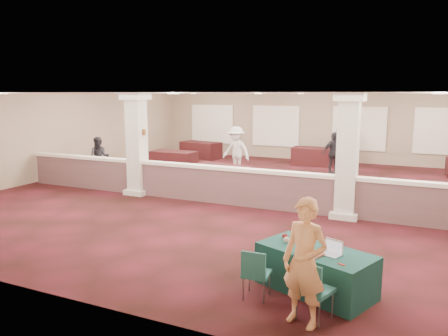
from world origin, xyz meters
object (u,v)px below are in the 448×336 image
at_px(far_table_back_center, 315,157).
at_px(attendee_d, 341,145).
at_px(attendee_a, 99,157).
at_px(far_table_front_center, 220,177).
at_px(attendee_b, 236,151).
at_px(near_table, 315,270).
at_px(conf_chair_main, 312,286).
at_px(far_table_front_left, 174,160).
at_px(woman, 305,262).
at_px(conf_chair_side, 255,270).
at_px(attendee_c, 333,153).
at_px(far_table_front_right, 437,197).
at_px(far_table_back_left, 201,150).

xyz_separation_m(far_table_back_center, attendee_d, (1.06, 0.50, 0.51)).
height_order(far_table_back_center, attendee_a, attendee_a).
distance_m(far_table_front_center, far_table_back_center, 6.45).
height_order(attendee_b, attendee_d, attendee_b).
height_order(near_table, conf_chair_main, conf_chair_main).
height_order(conf_chair_main, far_table_front_center, conf_chair_main).
distance_m(far_table_front_left, attendee_d, 7.48).
relative_size(woman, far_table_back_center, 0.92).
relative_size(conf_chair_side, far_table_front_center, 0.41).
bearing_deg(attendee_c, attendee_b, 159.95).
height_order(woman, far_table_front_center, woman).
xyz_separation_m(near_table, far_table_front_right, (1.89, 6.39, 0.02)).
bearing_deg(near_table, conf_chair_main, -58.35).
bearing_deg(far_table_back_center, far_table_front_left, -146.27).
height_order(far_table_front_left, far_table_front_center, far_table_front_center).
distance_m(far_table_front_right, attendee_c, 5.74).
height_order(conf_chair_side, far_table_back_center, conf_chair_side).
height_order(far_table_front_center, attendee_c, attendee_c).
distance_m(woman, attendee_a, 12.34).
relative_size(far_table_front_right, attendee_b, 0.97).
xyz_separation_m(attendee_a, attendee_d, (7.90, 6.80, 0.13)).
xyz_separation_m(conf_chair_main, far_table_back_left, (-8.84, 13.49, -0.12)).
height_order(woman, far_table_front_right, woman).
bearing_deg(attendee_c, far_table_back_center, 76.78).
height_order(far_table_back_left, attendee_c, attendee_c).
bearing_deg(far_table_front_center, attendee_b, 101.94).
bearing_deg(conf_chair_main, attendee_b, 136.40).
bearing_deg(attendee_d, attendee_a, 67.01).
distance_m(far_table_front_left, attendee_c, 6.63).
height_order(far_table_front_center, far_table_back_center, far_table_front_center).
relative_size(far_table_front_left, attendee_a, 1.21).
distance_m(far_table_back_center, attendee_a, 9.31).
bearing_deg(far_table_back_center, attendee_d, 25.33).
relative_size(near_table, conf_chair_main, 2.07).
bearing_deg(attendee_b, attendee_c, 37.04).
distance_m(conf_chair_side, far_table_front_right, 7.58).
height_order(far_table_front_right, far_table_back_left, far_table_back_left).
relative_size(far_table_front_center, attendee_a, 1.26).
distance_m(near_table, attendee_d, 13.24).
xyz_separation_m(far_table_front_left, far_table_front_right, (10.07, -2.70, -0.01)).
xyz_separation_m(far_table_front_right, far_table_back_left, (-10.56, 6.11, 0.03)).
height_order(attendee_a, attendee_c, attendee_c).
xyz_separation_m(far_table_front_center, far_table_front_right, (6.60, -0.00, -0.03)).
relative_size(attendee_a, attendee_b, 0.82).
distance_m(far_table_back_center, attendee_d, 1.28).
relative_size(conf_chair_main, woman, 0.49).
relative_size(far_table_front_right, far_table_back_left, 0.93).
xyz_separation_m(woman, attendee_b, (-5.37, 10.20, 0.05)).
bearing_deg(woman, attendee_d, 113.56).
xyz_separation_m(woman, far_table_back_left, (-8.75, 13.61, -0.50)).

